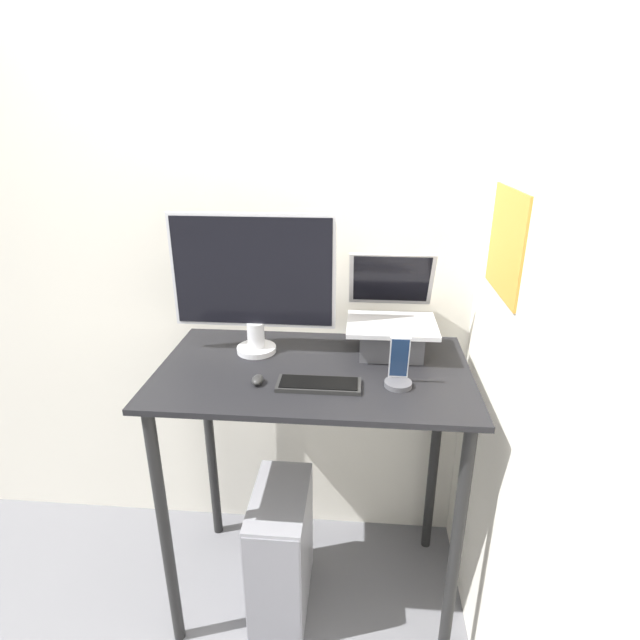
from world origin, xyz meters
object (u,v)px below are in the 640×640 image
Objects in this scene: mouse at (258,380)px; computer_tower at (281,550)px; keyboard at (319,384)px; cell_phone at (399,373)px; laptop at (391,328)px; monitor at (253,282)px.

mouse is 0.77m from computer_tower.
cell_phone is at bearing 7.02° from keyboard.
keyboard is at bearing -1.00° from mouse.
cell_phone is at bearing -3.16° from computer_tower.
monitor is at bearing -174.70° from laptop.
mouse is at bearing -176.50° from cell_phone.
monitor is at bearing 117.56° from computer_tower.
computer_tower is at bearing 160.57° from keyboard.
laptop is at bearing 31.39° from computer_tower.
laptop is at bearing 5.30° from monitor.
mouse is 0.11× the size of computer_tower.
mouse is 0.35× the size of cell_phone.
computer_tower is (-0.15, 0.05, -0.76)m from keyboard.
laptop is 0.66× the size of computer_tower.
computer_tower is at bearing -62.44° from monitor.
keyboard is 0.20m from mouse.
monitor reaches higher than keyboard.
laptop is 0.52m from monitor.
cell_phone is (0.45, 0.03, 0.03)m from mouse.
mouse is (-0.20, 0.00, 0.01)m from keyboard.
computer_tower is (0.05, 0.05, -0.77)m from mouse.
cell_phone is 0.90m from computer_tower.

